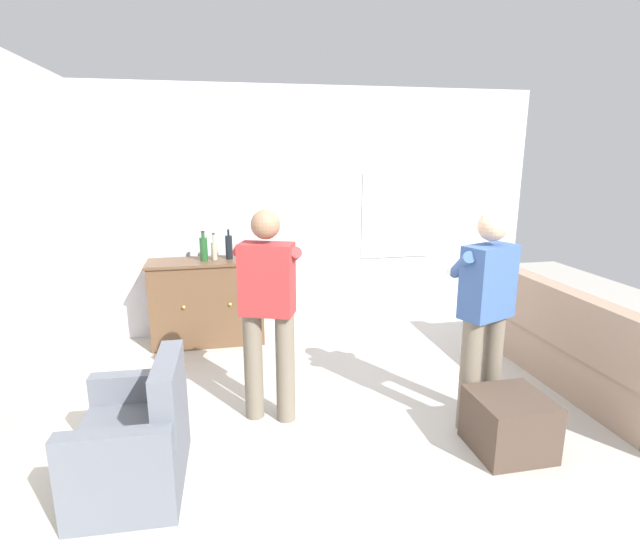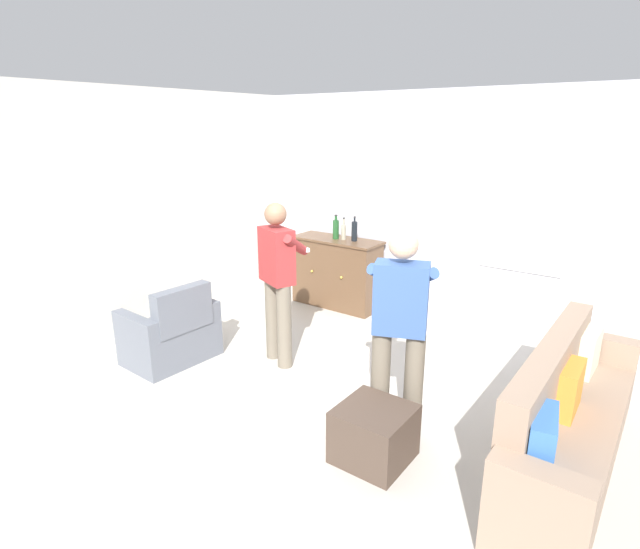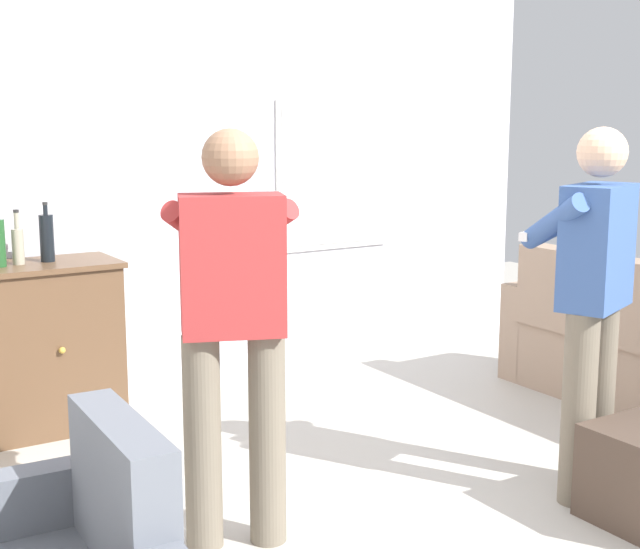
{
  "view_description": "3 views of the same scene",
  "coord_description": "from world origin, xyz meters",
  "px_view_note": "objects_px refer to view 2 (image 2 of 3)",
  "views": [
    {
      "loc": [
        -1.19,
        -3.11,
        2.1
      ],
      "look_at": [
        -0.43,
        0.49,
        1.18
      ],
      "focal_mm": 28.0,
      "sensor_mm": 36.0,
      "label": 1
    },
    {
      "loc": [
        2.36,
        -3.07,
        2.4
      ],
      "look_at": [
        -0.23,
        0.44,
        1.09
      ],
      "focal_mm": 28.0,
      "sensor_mm": 36.0,
      "label": 2
    },
    {
      "loc": [
        -2.35,
        -2.53,
        1.73
      ],
      "look_at": [
        -0.37,
        0.63,
        1.06
      ],
      "focal_mm": 50.0,
      "sensor_mm": 36.0,
      "label": 3
    }
  ],
  "objects_px": {
    "couch": "(567,420)",
    "bottle_liquor_amber": "(344,232)",
    "bottle_wine_green": "(336,229)",
    "sideboard_cabinet": "(336,272)",
    "person_standing_left": "(278,276)",
    "ottoman": "(374,434)",
    "person_standing_right": "(400,325)",
    "bottle_spirits_clear": "(354,231)",
    "armchair": "(172,335)"
  },
  "relations": [
    {
      "from": "couch",
      "to": "bottle_liquor_amber",
      "type": "height_order",
      "value": "bottle_liquor_amber"
    },
    {
      "from": "couch",
      "to": "bottle_wine_green",
      "type": "relative_size",
      "value": 7.31
    },
    {
      "from": "sideboard_cabinet",
      "to": "person_standing_left",
      "type": "bearing_deg",
      "value": -74.3
    },
    {
      "from": "ottoman",
      "to": "person_standing_right",
      "type": "distance_m",
      "value": 0.83
    },
    {
      "from": "couch",
      "to": "ottoman",
      "type": "height_order",
      "value": "couch"
    },
    {
      "from": "couch",
      "to": "bottle_spirits_clear",
      "type": "xyz_separation_m",
      "value": [
        -2.99,
        1.81,
        0.72
      ]
    },
    {
      "from": "bottle_liquor_amber",
      "to": "person_standing_right",
      "type": "bearing_deg",
      "value": -47.86
    },
    {
      "from": "armchair",
      "to": "bottle_liquor_amber",
      "type": "xyz_separation_m",
      "value": [
        0.53,
        2.42,
        0.76
      ]
    },
    {
      "from": "couch",
      "to": "sideboard_cabinet",
      "type": "bearing_deg",
      "value": 151.33
    },
    {
      "from": "person_standing_right",
      "to": "person_standing_left",
      "type": "bearing_deg",
      "value": 165.35
    },
    {
      "from": "ottoman",
      "to": "person_standing_right",
      "type": "height_order",
      "value": "person_standing_right"
    },
    {
      "from": "couch",
      "to": "sideboard_cabinet",
      "type": "relative_size",
      "value": 1.91
    },
    {
      "from": "armchair",
      "to": "bottle_spirits_clear",
      "type": "relative_size",
      "value": 2.77
    },
    {
      "from": "armchair",
      "to": "ottoman",
      "type": "xyz_separation_m",
      "value": [
        2.54,
        -0.15,
        -0.08
      ]
    },
    {
      "from": "armchair",
      "to": "bottle_liquor_amber",
      "type": "bearing_deg",
      "value": 77.55
    },
    {
      "from": "couch",
      "to": "sideboard_cabinet",
      "type": "xyz_separation_m",
      "value": [
        -3.26,
        1.78,
        0.12
      ]
    },
    {
      "from": "bottle_liquor_amber",
      "to": "person_standing_left",
      "type": "height_order",
      "value": "person_standing_left"
    },
    {
      "from": "bottle_liquor_amber",
      "to": "person_standing_right",
      "type": "distance_m",
      "value": 2.95
    },
    {
      "from": "bottle_spirits_clear",
      "to": "ottoman",
      "type": "bearing_deg",
      "value": -54.5
    },
    {
      "from": "armchair",
      "to": "person_standing_right",
      "type": "bearing_deg",
      "value": 5.44
    },
    {
      "from": "armchair",
      "to": "person_standing_left",
      "type": "xyz_separation_m",
      "value": [
        0.93,
        0.65,
        0.65
      ]
    },
    {
      "from": "bottle_liquor_amber",
      "to": "person_standing_right",
      "type": "xyz_separation_m",
      "value": [
        1.98,
        -2.18,
        -0.11
      ]
    },
    {
      "from": "armchair",
      "to": "bottle_spirits_clear",
      "type": "bearing_deg",
      "value": 74.11
    },
    {
      "from": "couch",
      "to": "bottle_wine_green",
      "type": "height_order",
      "value": "bottle_wine_green"
    },
    {
      "from": "bottle_wine_green",
      "to": "person_standing_right",
      "type": "bearing_deg",
      "value": -46.01
    },
    {
      "from": "bottle_wine_green",
      "to": "bottle_liquor_amber",
      "type": "distance_m",
      "value": 0.12
    },
    {
      "from": "person_standing_right",
      "to": "bottle_spirits_clear",
      "type": "bearing_deg",
      "value": 129.59
    },
    {
      "from": "couch",
      "to": "armchair",
      "type": "height_order",
      "value": "couch"
    },
    {
      "from": "ottoman",
      "to": "bottle_liquor_amber",
      "type": "bearing_deg",
      "value": 127.91
    },
    {
      "from": "sideboard_cabinet",
      "to": "person_standing_right",
      "type": "height_order",
      "value": "person_standing_right"
    },
    {
      "from": "couch",
      "to": "bottle_liquor_amber",
      "type": "relative_size",
      "value": 8.0
    },
    {
      "from": "bottle_spirits_clear",
      "to": "person_standing_right",
      "type": "xyz_separation_m",
      "value": [
        1.82,
        -2.2,
        -0.14
      ]
    },
    {
      "from": "armchair",
      "to": "person_standing_left",
      "type": "relative_size",
      "value": 0.54
    },
    {
      "from": "armchair",
      "to": "bottle_spirits_clear",
      "type": "xyz_separation_m",
      "value": [
        0.69,
        2.44,
        0.79
      ]
    },
    {
      "from": "person_standing_left",
      "to": "ottoman",
      "type": "bearing_deg",
      "value": -26.58
    },
    {
      "from": "bottle_liquor_amber",
      "to": "armchair",
      "type": "bearing_deg",
      "value": -102.45
    },
    {
      "from": "bottle_spirits_clear",
      "to": "armchair",
      "type": "bearing_deg",
      "value": -105.89
    },
    {
      "from": "bottle_liquor_amber",
      "to": "person_standing_left",
      "type": "xyz_separation_m",
      "value": [
        0.39,
        -1.77,
        -0.11
      ]
    },
    {
      "from": "couch",
      "to": "bottle_wine_green",
      "type": "distance_m",
      "value": 3.78
    },
    {
      "from": "bottle_liquor_amber",
      "to": "bottle_wine_green",
      "type": "bearing_deg",
      "value": -168.35
    },
    {
      "from": "bottle_liquor_amber",
      "to": "ottoman",
      "type": "bearing_deg",
      "value": -52.09
    },
    {
      "from": "ottoman",
      "to": "person_standing_left",
      "type": "distance_m",
      "value": 1.95
    },
    {
      "from": "bottle_wine_green",
      "to": "person_standing_left",
      "type": "bearing_deg",
      "value": -73.97
    },
    {
      "from": "bottle_spirits_clear",
      "to": "person_standing_left",
      "type": "xyz_separation_m",
      "value": [
        0.23,
        -1.78,
        -0.14
      ]
    },
    {
      "from": "couch",
      "to": "person_standing_right",
      "type": "xyz_separation_m",
      "value": [
        -1.18,
        -0.39,
        0.58
      ]
    },
    {
      "from": "sideboard_cabinet",
      "to": "person_standing_left",
      "type": "relative_size",
      "value": 0.74
    },
    {
      "from": "bottle_wine_green",
      "to": "ottoman",
      "type": "height_order",
      "value": "bottle_wine_green"
    },
    {
      "from": "armchair",
      "to": "couch",
      "type": "bearing_deg",
      "value": 9.71
    },
    {
      "from": "bottle_wine_green",
      "to": "bottle_spirits_clear",
      "type": "distance_m",
      "value": 0.27
    },
    {
      "from": "armchair",
      "to": "person_standing_left",
      "type": "height_order",
      "value": "person_standing_left"
    }
  ]
}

